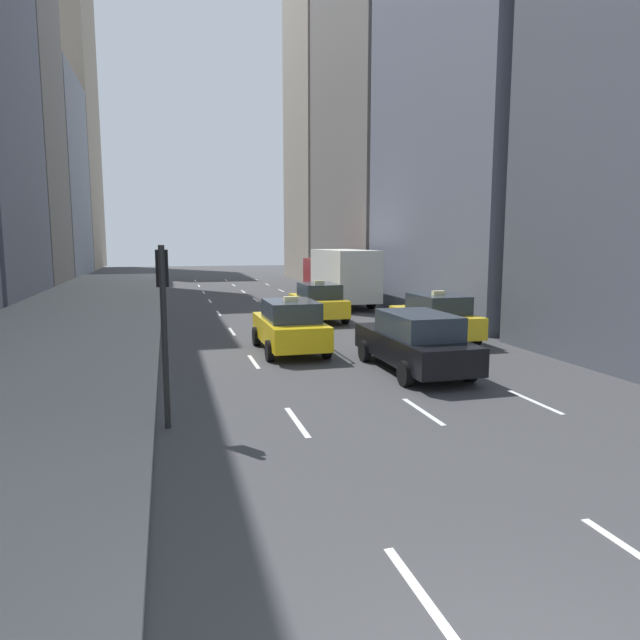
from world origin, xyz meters
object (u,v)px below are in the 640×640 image
taxi_third (290,326)px  box_truck (339,275)px  taxi_second (318,302)px  traffic_light_pole (163,307)px  taxi_lead (435,317)px  sedan_black_near (415,341)px

taxi_third → box_truck: box_truck is taller
taxi_second → traffic_light_pole: (-6.75, -13.76, 1.53)m
taxi_second → box_truck: (2.80, 5.90, 0.83)m
box_truck → taxi_second: bearing=-115.4°
taxi_lead → box_truck: size_ratio=0.52×
taxi_third → taxi_lead: bearing=6.8°
taxi_second → taxi_lead: bearing=-65.8°
sedan_black_near → box_truck: bearing=80.4°
sedan_black_near → box_truck: 16.76m
sedan_black_near → traffic_light_pole: (-6.75, -3.16, 1.54)m
taxi_third → sedan_black_near: size_ratio=0.88×
taxi_lead → traffic_light_pole: 12.25m
traffic_light_pole → box_truck: bearing=64.1°
taxi_second → traffic_light_pole: 15.41m
taxi_third → traffic_light_pole: 8.06m
box_truck → sedan_black_near: bearing=-99.6°
taxi_second → traffic_light_pole: traffic_light_pole is taller
taxi_third → sedan_black_near: taxi_third is taller
taxi_second → sedan_black_near: taxi_second is taller
taxi_lead → traffic_light_pole: traffic_light_pole is taller
traffic_light_pole → taxi_third: bearing=60.1°
taxi_lead → box_truck: (0.00, 12.14, 0.83)m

